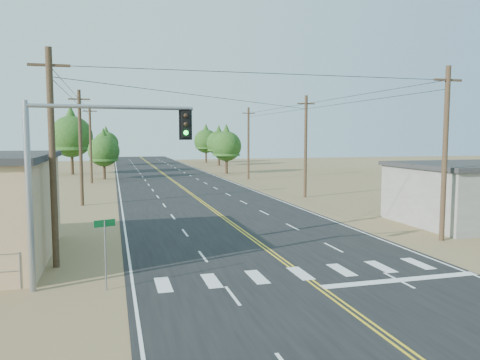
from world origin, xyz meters
name	(u,v)px	position (x,y,z in m)	size (l,w,h in m)	color
ground	(413,356)	(0.00, 0.00, 0.00)	(220.00, 220.00, 0.00)	#937C4F
road	(205,204)	(0.00, 30.00, 0.01)	(15.00, 200.00, 0.02)	black
utility_pole_left_near	(52,157)	(-10.50, 12.00, 5.12)	(1.80, 0.30, 10.00)	#4C3826
utility_pole_left_mid	(81,147)	(-10.50, 32.00, 5.12)	(1.80, 0.30, 10.00)	#4C3826
utility_pole_left_far	(91,143)	(-10.50, 52.00, 5.12)	(1.80, 0.30, 10.00)	#4C3826
utility_pole_right_near	(445,152)	(10.50, 12.00, 5.12)	(1.80, 0.30, 10.00)	#4C3826
utility_pole_right_mid	(306,146)	(10.50, 32.00, 5.12)	(1.80, 0.30, 10.00)	#4C3826
utility_pole_right_far	(248,143)	(10.50, 52.00, 5.12)	(1.80, 0.30, 10.00)	#4C3826
signal_mast_left	(80,162)	(-9.09, 8.74, 5.05)	(6.58, 0.74, 7.41)	gray
street_sign	(105,243)	(-8.23, 8.00, 1.88)	(0.81, 0.28, 2.81)	gray
tree_left_near	(104,148)	(-9.00, 57.40, 4.41)	(4.32, 4.32, 7.21)	#3F2D1E
tree_left_mid	(71,132)	(-14.00, 67.29, 6.65)	(6.52, 6.52, 10.87)	#3F2D1E
tree_left_far	(106,141)	(-9.00, 88.49, 4.99)	(4.89, 4.89, 8.15)	#3F2D1E
tree_right_near	(226,143)	(9.91, 62.64, 4.92)	(4.83, 4.83, 8.05)	#3F2D1E
tree_right_mid	(219,141)	(13.36, 83.54, 5.11)	(5.02, 5.02, 8.36)	#3F2D1E
tree_right_far	(206,139)	(12.64, 93.43, 5.43)	(5.33, 5.33, 8.88)	#3F2D1E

